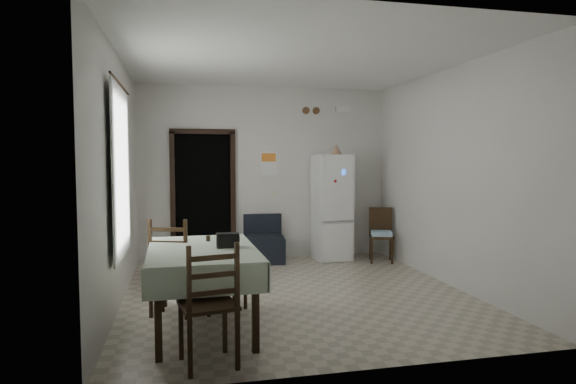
# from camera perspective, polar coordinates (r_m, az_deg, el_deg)

# --- Properties ---
(ground) EXTENTS (4.50, 4.50, 0.00)m
(ground) POSITION_cam_1_polar(r_m,az_deg,el_deg) (6.18, 1.03, -11.96)
(ground) COLOR #A89E89
(ground) RESTS_ON ground
(ceiling) EXTENTS (4.20, 4.50, 0.02)m
(ceiling) POSITION_cam_1_polar(r_m,az_deg,el_deg) (6.07, 1.06, 15.42)
(ceiling) COLOR white
(ceiling) RESTS_ON ground
(wall_back) EXTENTS (4.20, 0.02, 2.90)m
(wall_back) POSITION_cam_1_polar(r_m,az_deg,el_deg) (8.15, -2.67, 2.22)
(wall_back) COLOR silver
(wall_back) RESTS_ON ground
(wall_front) EXTENTS (4.20, 0.02, 2.90)m
(wall_front) POSITION_cam_1_polar(r_m,az_deg,el_deg) (3.80, 9.01, 0.24)
(wall_front) COLOR silver
(wall_front) RESTS_ON ground
(wall_left) EXTENTS (0.02, 4.50, 2.90)m
(wall_left) POSITION_cam_1_polar(r_m,az_deg,el_deg) (5.83, -19.47, 1.33)
(wall_left) COLOR silver
(wall_left) RESTS_ON ground
(wall_right) EXTENTS (0.02, 4.50, 2.90)m
(wall_right) POSITION_cam_1_polar(r_m,az_deg,el_deg) (6.76, 18.64, 1.67)
(wall_right) COLOR silver
(wall_right) RESTS_ON ground
(doorway) EXTENTS (1.06, 0.52, 2.22)m
(doorway) POSITION_cam_1_polar(r_m,az_deg,el_deg) (8.26, -10.09, -0.52)
(doorway) COLOR black
(doorway) RESTS_ON ground
(window_recess) EXTENTS (0.10, 1.20, 1.60)m
(window_recess) POSITION_cam_1_polar(r_m,az_deg,el_deg) (5.63, -20.25, 2.25)
(window_recess) COLOR silver
(window_recess) RESTS_ON ground
(curtain) EXTENTS (0.02, 1.45, 1.85)m
(curtain) POSITION_cam_1_polar(r_m,az_deg,el_deg) (5.62, -19.13, 2.27)
(curtain) COLOR silver
(curtain) RESTS_ON ground
(curtain_rod) EXTENTS (0.02, 1.60, 0.02)m
(curtain_rod) POSITION_cam_1_polar(r_m,az_deg,el_deg) (5.67, -19.25, 11.90)
(curtain_rod) COLOR black
(curtain_rod) RESTS_ON ground
(calendar) EXTENTS (0.28, 0.02, 0.40)m
(calendar) POSITION_cam_1_polar(r_m,az_deg,el_deg) (8.15, -2.31, 3.42)
(calendar) COLOR white
(calendar) RESTS_ON ground
(calendar_image) EXTENTS (0.24, 0.01, 0.14)m
(calendar_image) POSITION_cam_1_polar(r_m,az_deg,el_deg) (8.14, -2.30, 4.12)
(calendar_image) COLOR orange
(calendar_image) RESTS_ON ground
(light_switch) EXTENTS (0.08, 0.02, 0.12)m
(light_switch) POSITION_cam_1_polar(r_m,az_deg,el_deg) (8.19, -1.61, -0.22)
(light_switch) COLOR beige
(light_switch) RESTS_ON ground
(vent_left) EXTENTS (0.12, 0.03, 0.12)m
(vent_left) POSITION_cam_1_polar(r_m,az_deg,el_deg) (8.32, 2.15, 9.63)
(vent_left) COLOR brown
(vent_left) RESTS_ON ground
(vent_right) EXTENTS (0.12, 0.03, 0.12)m
(vent_right) POSITION_cam_1_polar(r_m,az_deg,el_deg) (8.37, 3.36, 9.60)
(vent_right) COLOR brown
(vent_right) RESTS_ON ground
(emergency_light) EXTENTS (0.25, 0.07, 0.09)m
(emergency_light) POSITION_cam_1_polar(r_m,az_deg,el_deg) (8.49, 6.50, 9.70)
(emergency_light) COLOR white
(emergency_light) RESTS_ON ground
(fridge) EXTENTS (0.61, 0.61, 1.77)m
(fridge) POSITION_cam_1_polar(r_m,az_deg,el_deg) (8.13, 5.23, -1.80)
(fridge) COLOR white
(fridge) RESTS_ON ground
(tan_cone) EXTENTS (0.22, 0.22, 0.17)m
(tan_cone) POSITION_cam_1_polar(r_m,az_deg,el_deg) (8.12, 5.74, 5.03)
(tan_cone) COLOR tan
(tan_cone) RESTS_ON fridge
(navy_seat) EXTENTS (0.69, 0.68, 0.77)m
(navy_seat) POSITION_cam_1_polar(r_m,az_deg,el_deg) (7.93, -2.78, -5.57)
(navy_seat) COLOR black
(navy_seat) RESTS_ON ground
(corner_chair) EXTENTS (0.48, 0.48, 0.88)m
(corner_chair) POSITION_cam_1_polar(r_m,az_deg,el_deg) (8.07, 11.00, -5.05)
(corner_chair) COLOR black
(corner_chair) RESTS_ON ground
(dining_table) EXTENTS (1.06, 1.59, 0.82)m
(dining_table) POSITION_cam_1_polar(r_m,az_deg,el_deg) (4.92, -10.07, -11.24)
(dining_table) COLOR #A6B89E
(dining_table) RESTS_ON ground
(black_bag) EXTENTS (0.22, 0.13, 0.14)m
(black_bag) POSITION_cam_1_polar(r_m,az_deg,el_deg) (4.81, -7.15, -5.69)
(black_bag) COLOR black
(black_bag) RESTS_ON dining_table
(dining_chair_far_left) EXTENTS (0.58, 0.58, 1.06)m
(dining_chair_far_left) POSITION_cam_1_polar(r_m,az_deg,el_deg) (5.46, -13.27, -8.44)
(dining_chair_far_left) COLOR black
(dining_chair_far_left) RESTS_ON ground
(dining_chair_far_right) EXTENTS (0.49, 0.49, 0.88)m
(dining_chair_far_right) POSITION_cam_1_polar(r_m,az_deg,el_deg) (5.39, -7.19, -9.54)
(dining_chair_far_right) COLOR black
(dining_chair_far_right) RESTS_ON ground
(dining_chair_near_head) EXTENTS (0.52, 0.52, 1.03)m
(dining_chair_near_head) POSITION_cam_1_polar(r_m,az_deg,el_deg) (4.08, -9.45, -12.85)
(dining_chair_near_head) COLOR black
(dining_chair_near_head) RESTS_ON ground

